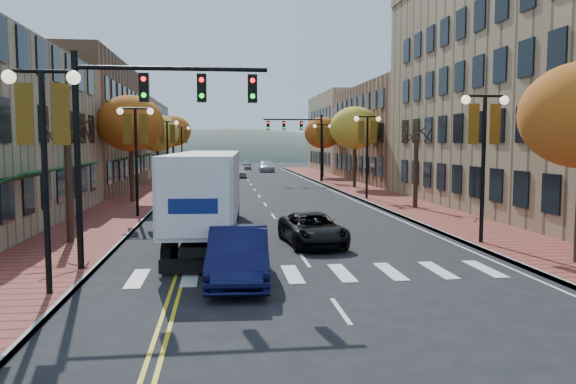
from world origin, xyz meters
name	(u,v)px	position (x,y,z in m)	size (l,w,h in m)	color
ground	(326,290)	(0.00, 0.00, 0.00)	(200.00, 200.00, 0.00)	black
sidewalk_left	(148,191)	(-9.00, 32.50, 0.07)	(4.00, 85.00, 0.15)	brown
sidewalk_right	(358,189)	(9.00, 32.50, 0.07)	(4.00, 85.00, 0.15)	brown
building_left_mid	(59,127)	(-17.00, 36.00, 5.50)	(12.00, 24.00, 11.00)	brown
building_left_far	(113,138)	(-17.00, 61.00, 4.75)	(12.00, 26.00, 9.50)	#9E8966
building_right_mid	(425,134)	(18.50, 42.00, 5.00)	(15.00, 24.00, 10.00)	brown
building_right_far	(370,133)	(18.50, 64.00, 5.50)	(15.00, 20.00, 11.00)	#9E8966
tree_left_a	(69,190)	(-9.00, 8.00, 2.25)	(0.28, 0.28, 4.20)	#382619
tree_left_b	(131,124)	(-9.00, 24.00, 5.45)	(4.48, 4.48, 7.21)	#382619
tree_left_c	(157,133)	(-9.00, 40.00, 5.05)	(4.16, 4.16, 6.69)	#382619
tree_left_d	(173,131)	(-9.00, 58.00, 5.60)	(4.61, 4.61, 7.42)	#382619
tree_right_b	(416,174)	(9.00, 18.00, 2.25)	(0.28, 0.28, 4.20)	#382619
tree_right_c	(355,128)	(9.00, 34.00, 5.45)	(4.48, 4.48, 7.21)	#382619
tree_right_d	(323,133)	(9.00, 50.00, 5.29)	(4.35, 4.35, 7.00)	#382619
lamp_left_a	(44,138)	(-7.50, 0.00, 4.29)	(1.96, 0.36, 6.05)	black
lamp_left_b	(136,140)	(-7.50, 16.00, 4.29)	(1.96, 0.36, 6.05)	black
lamp_left_c	(167,141)	(-7.50, 34.00, 4.29)	(1.96, 0.36, 6.05)	black
lamp_left_d	(182,141)	(-7.50, 52.00, 4.29)	(1.96, 0.36, 6.05)	black
lamp_right_a	(484,139)	(7.50, 6.00, 4.29)	(1.96, 0.36, 6.05)	black
lamp_right_b	(367,141)	(7.50, 24.00, 4.29)	(1.96, 0.36, 6.05)	black
lamp_right_c	(322,141)	(7.50, 42.00, 4.29)	(1.96, 0.36, 6.05)	black
traffic_mast_near	(139,119)	(-5.48, 3.00, 4.92)	(6.10, 0.35, 7.00)	black
traffic_mast_far	(303,135)	(5.48, 42.00, 4.92)	(6.10, 0.34, 7.00)	black
semi_truck	(210,188)	(-3.42, 9.09, 2.19)	(3.09, 15.07, 3.74)	black
navy_sedan	(238,255)	(-2.42, 1.21, 0.82)	(1.74, 4.99, 1.64)	#0D0E34
black_suv	(313,229)	(0.77, 7.03, 0.65)	(2.16, 4.68, 1.30)	black
car_far_white	(239,172)	(-0.75, 51.57, 0.68)	(1.61, 4.00, 1.36)	silver
car_far_silver	(267,166)	(3.49, 64.23, 0.75)	(2.10, 5.16, 1.50)	#B4B5BC
car_far_oncoming	(246,165)	(0.94, 72.80, 0.64)	(1.36, 3.89, 1.28)	#B7B7BF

